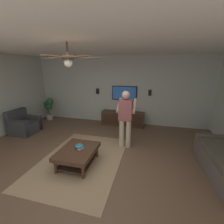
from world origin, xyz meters
The scene contains 16 objects.
ground_plane centered at (0.00, 0.00, 0.00)m, with size 8.45×8.45×0.00m, color brown.
wall_back_tv centered at (3.19, 0.00, 1.35)m, with size 0.10×7.24×2.71m, color #B2B7AD.
ceiling_slab centered at (0.00, 0.00, 2.76)m, with size 6.48×7.24×0.10m, color white.
area_rug centered at (0.15, 0.28, 0.01)m, with size 2.73×1.92×0.01m, color #9E8460.
armchair centered at (1.21, 3.01, 0.28)m, with size 0.80×0.81×0.82m.
coffee_table centered at (-0.05, 0.28, 0.30)m, with size 1.00×0.80×0.40m.
media_console centered at (2.85, -0.25, 0.28)m, with size 0.45×1.70×0.55m.
tv centered at (3.10, -0.25, 1.26)m, with size 0.05×1.01×0.57m.
person_standing centered at (1.10, -0.65, 0.93)m, with size 0.53×0.54×1.64m.
potted_plant_tall centered at (2.67, 3.04, 0.61)m, with size 0.41×0.48×0.99m.
bowl centered at (0.02, 0.26, 0.45)m, with size 0.21×0.21×0.09m, color teal.
remote_white centered at (-0.02, 0.20, 0.41)m, with size 0.15×0.04×0.02m, color white.
vase_round centered at (2.91, -0.61, 0.66)m, with size 0.22×0.22×0.22m, color orange.
wall_speaker_left centered at (3.11, -1.25, 1.32)m, with size 0.06×0.12×0.22m, color black.
wall_speaker_right centered at (3.11, 0.89, 1.30)m, with size 0.06×0.12×0.22m, color black.
ceiling_fan centered at (-0.15, 0.28, 2.38)m, with size 1.18×1.17×0.46m.
Camera 1 is at (-2.89, -1.29, 2.20)m, focal length 24.26 mm.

